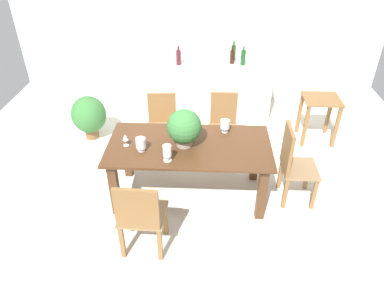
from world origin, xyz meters
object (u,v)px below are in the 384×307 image
Objects in this scene: crystal_vase_right at (225,125)px; wine_glass at (125,138)px; chair_foot_end at (293,161)px; wine_bottle_dark at (233,52)px; dining_table at (189,155)px; flower_centerpiece at (184,127)px; wine_bottle_green at (243,57)px; side_table at (320,110)px; chair_far_left at (162,122)px; wine_bottle_clear at (179,57)px; chair_far_right at (223,123)px; crystal_vase_center_near at (141,143)px; potted_plant_floor at (89,115)px; chair_near_left at (140,215)px; kitchen_counter at (217,88)px; crystal_vase_left at (167,152)px; wine_bottle_tall at (232,56)px.

crystal_vase_right is 1.07× the size of wine_glass.
chair_foot_end is 2.51m from wine_bottle_dark.
wine_bottle_dark is at bearing 75.71° from dining_table.
flower_centerpiece reaches higher than chair_foot_end.
flower_centerpiece is at bearing -110.64° from wine_bottle_green.
flower_centerpiece is 2.45m from side_table.
crystal_vase_right is at bearing -95.16° from wine_bottle_dark.
wine_bottle_green is 1.00× the size of wine_bottle_dark.
chair_far_left is 3.01× the size of wine_bottle_clear.
wine_glass is (-1.16, -1.00, 0.34)m from chair_far_right.
crystal_vase_center_near reaches higher than potted_plant_floor.
chair_near_left is 3.34m from wine_bottle_green.
dining_table is at bearing 15.36° from crystal_vase_center_near.
potted_plant_floor is at bearing 141.06° from dining_table.
flower_centerpiece is at bearing 3.96° from wine_glass.
chair_far_right reaches higher than chair_far_left.
flower_centerpiece reaches higher than dining_table.
kitchen_counter is (0.90, 2.37, -0.38)m from crystal_vase_center_near.
side_table is (2.62, 1.46, -0.34)m from wine_glass.
crystal_vase_center_near reaches higher than dining_table.
wine_glass is (-1.15, -0.36, 0.00)m from crystal_vase_right.
chair_far_right is at bearing -105.10° from wine_bottle_green.
chair_foot_end reaches higher than potted_plant_floor.
crystal_vase_left is (0.21, 0.62, 0.34)m from chair_near_left.
wine_bottle_tall reaches higher than dining_table.
potted_plant_floor is (-1.61, 1.30, -0.22)m from dining_table.
wine_bottle_dark is 0.99× the size of wine_bottle_clear.
chair_far_left is 0.97× the size of chair_far_right.
chair_far_left is 1.14m from crystal_vase_center_near.
wine_glass is at bearing -110.51° from chair_far_left.
flower_centerpiece is at bearing -146.67° from crystal_vase_right.
crystal_vase_left is (-0.22, -0.33, 0.26)m from dining_table.
wine_bottle_green is at bearing 70.62° from dining_table.
crystal_vase_right is at bearing -26.11° from potted_plant_floor.
side_table is (2.11, 1.74, -0.35)m from crystal_vase_left.
flower_centerpiece is (0.38, -0.95, 0.48)m from chair_far_left.
crystal_vase_center_near is 0.56× the size of wine_bottle_tall.
dining_table is 2.08m from potted_plant_floor.
dining_table is at bearing -143.85° from crystal_vase_right.
wine_bottle_dark reaches higher than flower_centerpiece.
wine_bottle_clear is (0.16, 1.15, 0.54)m from chair_far_left.
crystal_vase_center_near is (-0.32, 0.18, -0.02)m from crystal_vase_left.
flower_centerpiece is (-1.28, -0.01, 0.43)m from chair_foot_end.
flower_centerpiece is at bearing -143.92° from side_table.
chair_near_left is 3.09m from wine_bottle_clear.
kitchen_counter reaches higher than crystal_vase_center_near.
crystal_vase_right reaches higher than wine_glass.
wine_glass is (-0.19, 0.09, 0.01)m from crystal_vase_center_near.
dining_table is 2.04× the size of chair_near_left.
crystal_vase_left is at bearing -111.51° from wine_bottle_green.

